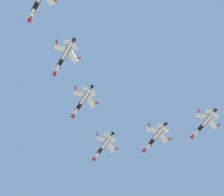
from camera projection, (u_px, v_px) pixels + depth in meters
fighter_jet_lead at (103, 146)px, 153.87m from camera, size 9.57×15.53×5.10m
fighter_jet_left_wing at (82, 102)px, 142.06m from camera, size 9.85×15.53×4.79m
fighter_jet_right_wing at (155, 137)px, 149.34m from camera, size 9.91×15.53×4.71m
fighter_jet_left_outer at (64, 57)px, 132.81m from camera, size 9.78×15.53×4.88m
fighter_jet_right_outer at (204, 124)px, 151.04m from camera, size 9.81×15.53×4.84m
fighter_jet_trail_slot at (39, 0)px, 118.48m from camera, size 9.90×15.53×4.72m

